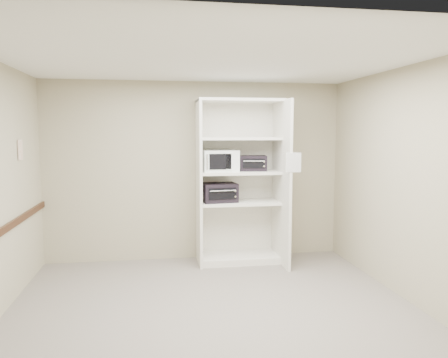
{
  "coord_description": "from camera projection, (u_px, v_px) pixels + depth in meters",
  "views": [
    {
      "loc": [
        -0.62,
        -4.62,
        1.94
      ],
      "look_at": [
        0.34,
        1.34,
        1.29
      ],
      "focal_mm": 35.0,
      "sensor_mm": 36.0,
      "label": 1
    }
  ],
  "objects": [
    {
      "name": "wall_back",
      "position": [
        196.0,
        171.0,
        6.66
      ],
      "size": [
        4.5,
        0.02,
        2.7
      ],
      "primitive_type": "cube",
      "color": "tan",
      "rests_on": "ground"
    },
    {
      "name": "wall_poster",
      "position": [
        20.0,
        150.0,
        5.33
      ],
      "size": [
        0.01,
        0.18,
        0.25
      ],
      "primitive_type": "cube",
      "color": "white",
      "rests_on": "wall_left"
    },
    {
      "name": "wall_right",
      "position": [
        405.0,
        184.0,
        5.05
      ],
      "size": [
        0.02,
        4.0,
        2.7
      ],
      "primitive_type": "cube",
      "color": "tan",
      "rests_on": "ground"
    },
    {
      "name": "ceiling",
      "position": [
        213.0,
        59.0,
        4.55
      ],
      "size": [
        4.5,
        4.0,
        0.01
      ],
      "primitive_type": "cube",
      "color": "white"
    },
    {
      "name": "floor",
      "position": [
        213.0,
        308.0,
        4.84
      ],
      "size": [
        4.5,
        4.0,
        0.01
      ],
      "primitive_type": "cube",
      "color": "#6B645B",
      "rests_on": "ground"
    },
    {
      "name": "microwave",
      "position": [
        219.0,
        161.0,
        6.41
      ],
      "size": [
        0.55,
        0.44,
        0.31
      ],
      "primitive_type": "cube",
      "rotation": [
        0.0,
        0.0,
        0.09
      ],
      "color": "white",
      "rests_on": "shelving_unit"
    },
    {
      "name": "toaster_oven_lower",
      "position": [
        219.0,
        192.0,
        6.43
      ],
      "size": [
        0.54,
        0.43,
        0.28
      ],
      "primitive_type": "cube",
      "rotation": [
        0.0,
        0.0,
        0.12
      ],
      "color": "black",
      "rests_on": "shelving_unit"
    },
    {
      "name": "toaster_oven_upper",
      "position": [
        253.0,
        163.0,
        6.51
      ],
      "size": [
        0.43,
        0.34,
        0.23
      ],
      "primitive_type": "cube",
      "rotation": [
        0.0,
        0.0,
        -0.12
      ],
      "color": "black",
      "rests_on": "shelving_unit"
    },
    {
      "name": "wall_front",
      "position": [
        255.0,
        227.0,
        2.73
      ],
      "size": [
        4.5,
        0.02,
        2.7
      ],
      "primitive_type": "cube",
      "color": "tan",
      "rests_on": "ground"
    },
    {
      "name": "paper_sign",
      "position": [
        294.0,
        162.0,
        5.93
      ],
      "size": [
        0.21,
        0.01,
        0.26
      ],
      "primitive_type": "cube",
      "rotation": [
        0.0,
        0.0,
        -0.04
      ],
      "color": "white",
      "rests_on": "shelving_unit"
    },
    {
      "name": "shelving_unit",
      "position": [
        242.0,
        187.0,
        6.5
      ],
      "size": [
        1.24,
        0.92,
        2.42
      ],
      "color": "white",
      "rests_on": "floor"
    }
  ]
}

